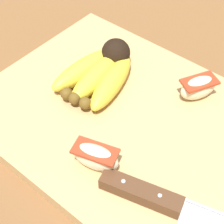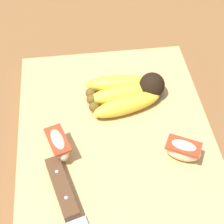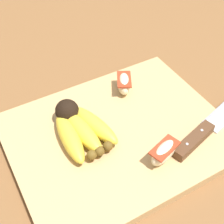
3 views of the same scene
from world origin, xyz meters
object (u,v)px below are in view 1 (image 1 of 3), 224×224
at_px(apple_wedge_near, 95,157).
at_px(apple_wedge_middle, 198,87).
at_px(chefs_knife, 180,209).
at_px(banana_bunch, 100,72).

relative_size(apple_wedge_near, apple_wedge_middle, 1.05).
distance_m(chefs_knife, apple_wedge_middle, 0.19).
relative_size(chefs_knife, apple_wedge_near, 4.26).
bearing_deg(apple_wedge_middle, chefs_knife, 115.37).
distance_m(apple_wedge_near, apple_wedge_middle, 0.19).
height_order(chefs_knife, apple_wedge_near, apple_wedge_near).
xyz_separation_m(banana_bunch, apple_wedge_near, (-0.10, 0.12, 0.00)).
bearing_deg(apple_wedge_near, banana_bunch, -51.18).
bearing_deg(apple_wedge_middle, banana_bunch, 25.65).
height_order(banana_bunch, chefs_knife, banana_bunch).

